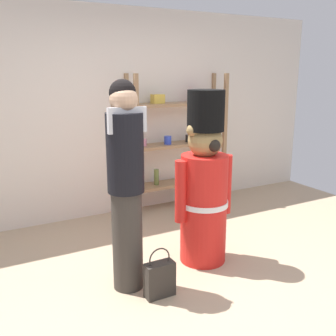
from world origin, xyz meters
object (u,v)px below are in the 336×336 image
Objects in this scene: merchandise_shelf at (178,141)px; teddy_bear_guard at (204,187)px; person_shopper at (126,181)px; shopping_bag at (160,279)px.

merchandise_shelf is 1.66m from teddy_bear_guard.
merchandise_shelf reaches higher than person_shopper.
person_shopper reaches higher than shopping_bag.
person_shopper is at bearing 122.55° from shopping_bag.
shopping_bag is at bearing -150.94° from teddy_bear_guard.
teddy_bear_guard is 0.97m from shopping_bag.
person_shopper is at bearing -131.12° from merchandise_shelf.
teddy_bear_guard is at bearing -111.24° from merchandise_shelf.
merchandise_shelf is 4.18× the size of shopping_bag.
teddy_bear_guard is (-0.60, -1.54, -0.15)m from merchandise_shelf.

